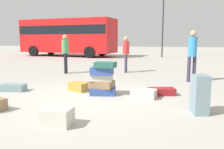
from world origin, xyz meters
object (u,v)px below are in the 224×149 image
object	(u,v)px
lamp_post	(164,4)
suitcase_cream_foreground_far	(57,117)
parked_bus	(68,35)
suitcase_slate_right_side	(200,94)
suitcase_slate_white_trunk	(13,88)
person_passerby_in_red	(65,50)
person_bearded_onlooker	(126,51)
suitcase_tan_upright_blue	(79,87)
person_tourist_with_camera	(192,51)
suitcase_maroon_left_side	(162,91)
suitcase_tower	(102,80)
suitcase_cream_behind_tower	(144,93)

from	to	relation	value
lamp_post	suitcase_cream_foreground_far	bearing A→B (deg)	-96.10
parked_bus	suitcase_slate_right_side	bearing A→B (deg)	-49.55
suitcase_slate_white_trunk	person_passerby_in_red	distance (m)	3.77
parked_bus	person_bearded_onlooker	bearing A→B (deg)	-45.00
suitcase_tan_upright_blue	person_tourist_with_camera	bearing A→B (deg)	55.89
suitcase_maroon_left_side	person_bearded_onlooker	bearing A→B (deg)	95.46
suitcase_maroon_left_side	person_passerby_in_red	world-z (taller)	person_passerby_in_red
suitcase_tan_upright_blue	suitcase_slate_white_trunk	world-z (taller)	suitcase_tan_upright_blue
suitcase_maroon_left_side	person_bearded_onlooker	world-z (taller)	person_bearded_onlooker
suitcase_cream_foreground_far	suitcase_slate_right_side	distance (m)	2.82
suitcase_tan_upright_blue	lamp_post	distance (m)	14.46
suitcase_cream_foreground_far	suitcase_tan_upright_blue	bearing A→B (deg)	103.39
suitcase_slate_right_side	suitcase_slate_white_trunk	xyz separation A→B (m)	(-5.01, 1.08, -0.30)
suitcase_tower	suitcase_maroon_left_side	bearing A→B (deg)	10.73
suitcase_cream_behind_tower	person_bearded_onlooker	xyz separation A→B (m)	(-1.16, 4.50, 0.86)
suitcase_cream_behind_tower	person_tourist_with_camera	bearing A→B (deg)	72.34
person_bearded_onlooker	person_tourist_with_camera	world-z (taller)	person_tourist_with_camera
suitcase_slate_white_trunk	parked_bus	world-z (taller)	parked_bus
suitcase_maroon_left_side	suitcase_tan_upright_blue	size ratio (longest dim) A/B	1.33
person_bearded_onlooker	person_tourist_with_camera	size ratio (longest dim) A/B	0.90
suitcase_cream_behind_tower	person_bearded_onlooker	bearing A→B (deg)	115.30
person_tourist_with_camera	suitcase_slate_white_trunk	bearing A→B (deg)	-0.96
suitcase_maroon_left_side	suitcase_cream_foreground_far	xyz separation A→B (m)	(-1.78, -2.70, 0.06)
suitcase_slate_right_side	parked_bus	bearing A→B (deg)	110.46
parked_bus	suitcase_cream_foreground_far	bearing A→B (deg)	-59.04
person_passerby_in_red	lamp_post	xyz separation A→B (m)	(4.12, 10.40, 3.30)
suitcase_tower	person_bearded_onlooker	world-z (taller)	person_bearded_onlooker
parked_bus	suitcase_maroon_left_side	bearing A→B (deg)	-49.08
suitcase_maroon_left_side	person_passerby_in_red	bearing A→B (deg)	125.87
suitcase_tower	parked_bus	distance (m)	14.93
suitcase_maroon_left_side	suitcase_cream_behind_tower	size ratio (longest dim) A/B	1.15
person_tourist_with_camera	parked_bus	size ratio (longest dim) A/B	0.21
parked_bus	person_tourist_with_camera	bearing A→B (deg)	-40.65
person_bearded_onlooker	suitcase_tan_upright_blue	bearing A→B (deg)	-21.13
suitcase_slate_white_trunk	person_tourist_with_camera	xyz separation A→B (m)	(5.28, 2.69, 0.98)
person_tourist_with_camera	parked_bus	bearing A→B (deg)	-77.70
person_bearded_onlooker	lamp_post	size ratio (longest dim) A/B	0.24
suitcase_cream_behind_tower	suitcase_slate_right_side	distance (m)	1.63
person_tourist_with_camera	person_passerby_in_red	bearing A→B (deg)	-38.58
suitcase_cream_behind_tower	person_passerby_in_red	bearing A→B (deg)	146.13
suitcase_tan_upright_blue	parked_bus	xyz separation A→B (m)	(-5.72, 13.04, 1.71)
person_tourist_with_camera	lamp_post	xyz separation A→B (m)	(-1.05, 11.37, 3.24)
suitcase_tan_upright_blue	suitcase_slate_right_side	world-z (taller)	suitcase_slate_right_side
suitcase_slate_right_side	person_passerby_in_red	size ratio (longest dim) A/B	0.47
suitcase_cream_foreground_far	suitcase_cream_behind_tower	size ratio (longest dim) A/B	0.83
suitcase_slate_right_side	person_bearded_onlooker	distance (m)	6.07
person_bearded_onlooker	parked_bus	bearing A→B (deg)	-154.60
suitcase_cream_foreground_far	parked_bus	xyz separation A→B (m)	(-6.31, 15.76, 1.68)
suitcase_tower	person_tourist_with_camera	bearing A→B (deg)	44.94
suitcase_slate_white_trunk	person_bearded_onlooker	world-z (taller)	person_bearded_onlooker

